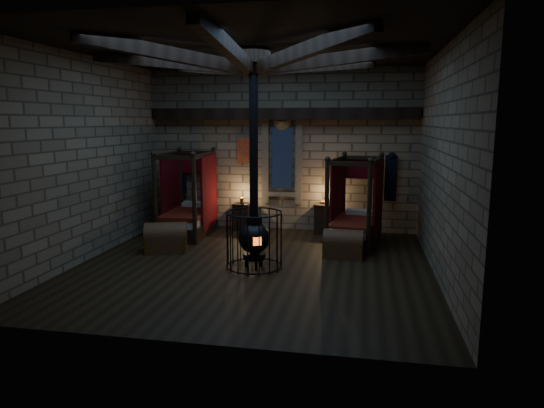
% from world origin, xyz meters
% --- Properties ---
extents(room, '(7.02, 7.02, 4.29)m').
position_xyz_m(room, '(-0.00, 0.09, 3.74)').
color(room, black).
rests_on(room, ground).
extents(bed_left, '(1.16, 2.05, 2.08)m').
position_xyz_m(bed_left, '(-2.25, 2.42, 0.52)').
color(bed_left, black).
rests_on(bed_left, ground).
extents(bed_right, '(1.31, 2.07, 2.02)m').
position_xyz_m(bed_right, '(1.96, 2.21, 0.50)').
color(bed_right, black).
rests_on(bed_right, ground).
extents(trunk_left, '(1.04, 0.83, 0.66)m').
position_xyz_m(trunk_left, '(-2.16, 0.73, 0.29)').
color(trunk_left, '#55311A').
rests_on(trunk_left, ground).
extents(trunk_right, '(0.86, 0.57, 0.61)m').
position_xyz_m(trunk_right, '(1.75, 0.99, 0.27)').
color(trunk_right, '#55311A').
rests_on(trunk_right, ground).
extents(nightstand_left, '(0.45, 0.43, 0.88)m').
position_xyz_m(nightstand_left, '(-1.03, 3.14, 0.37)').
color(nightstand_left, black).
rests_on(nightstand_left, ground).
extents(nightstand_right, '(0.55, 0.54, 0.85)m').
position_xyz_m(nightstand_right, '(1.17, 3.12, 0.40)').
color(nightstand_right, black).
rests_on(nightstand_right, ground).
extents(stove, '(1.11, 1.11, 4.05)m').
position_xyz_m(stove, '(0.06, -0.13, 0.66)').
color(stove, black).
rests_on(stove, ground).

